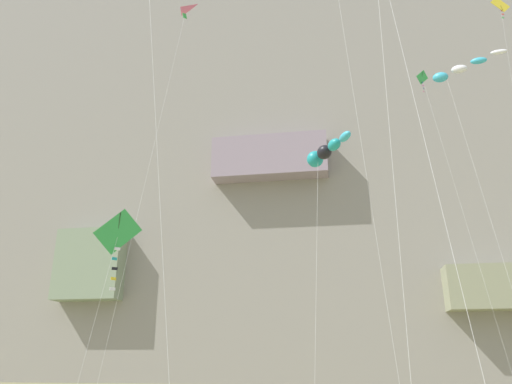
{
  "coord_description": "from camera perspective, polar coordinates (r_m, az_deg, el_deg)",
  "views": [
    {
      "loc": [
        7.06,
        -1.87,
        2.45
      ],
      "look_at": [
        2.42,
        26.79,
        12.6
      ],
      "focal_mm": 33.87,
      "sensor_mm": 36.0,
      "label": 1
    }
  ],
  "objects": [
    {
      "name": "kite_windsock_upper_mid",
      "position": [
        25.24,
        7.97,
        4.58
      ],
      "size": [
        2.53,
        3.9,
        13.08
      ],
      "color": "teal",
      "rests_on": "ground"
    },
    {
      "name": "kite_diamond_mid_right",
      "position": [
        48.1,
        19.58,
        10.79
      ],
      "size": [
        3.21,
        4.75,
        28.46
      ],
      "color": "green",
      "rests_on": "ground"
    },
    {
      "name": "kite_delta_high_left",
      "position": [
        41.31,
        -9.13,
        19.35
      ],
      "size": [
        2.94,
        5.06,
        29.15
      ],
      "color": "pink",
      "rests_on": "ground"
    },
    {
      "name": "kite_diamond_low_center",
      "position": [
        28.11,
        -16.04,
        -4.83
      ],
      "size": [
        2.29,
        2.45,
        10.58
      ],
      "color": "green",
      "rests_on": "ground"
    },
    {
      "name": "cliff_face",
      "position": [
        81.38,
        3.16,
        9.17
      ],
      "size": [
        180.0,
        34.5,
        82.42
      ],
      "color": "gray",
      "rests_on": "ground"
    },
    {
      "name": "kite_windsock_low_left",
      "position": [
        46.58,
        22.71,
        13.14
      ],
      "size": [
        5.99,
        6.61,
        27.16
      ],
      "color": "#38B2D1",
      "rests_on": "ground"
    },
    {
      "name": "kite_diamond_front_field",
      "position": [
        52.96,
        27.07,
        17.84
      ],
      "size": [
        3.12,
        2.31,
        35.12
      ],
      "color": "yellow",
      "rests_on": "ground"
    }
  ]
}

